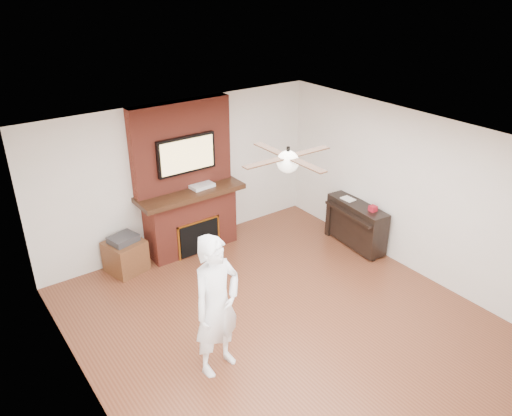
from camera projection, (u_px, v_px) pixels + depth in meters
room_shell at (285, 243)px, 6.20m from camera, size 5.36×5.86×2.86m
fireplace at (188, 193)px, 8.17m from camera, size 1.78×0.64×2.50m
tv at (186, 155)px, 7.84m from camera, size 1.00×0.08×0.60m
ceiling_fan at (288, 161)px, 5.73m from camera, size 1.21×1.21×0.31m
person at (217, 306)px, 5.64m from camera, size 0.72×0.55×1.77m
side_table at (125, 255)px, 7.81m from camera, size 0.64×0.64×0.61m
piano at (356, 223)px, 8.46m from camera, size 0.55×1.22×0.87m
cable_box at (202, 186)px, 8.17m from camera, size 0.40×0.25×0.06m
candle_orange at (191, 250)px, 8.35m from camera, size 0.07×0.07×0.13m
candle_green at (199, 249)px, 8.41m from camera, size 0.07×0.07×0.10m
candle_cream at (202, 247)px, 8.48m from camera, size 0.09×0.09×0.10m
candle_blue at (210, 243)px, 8.60m from camera, size 0.06×0.06×0.09m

